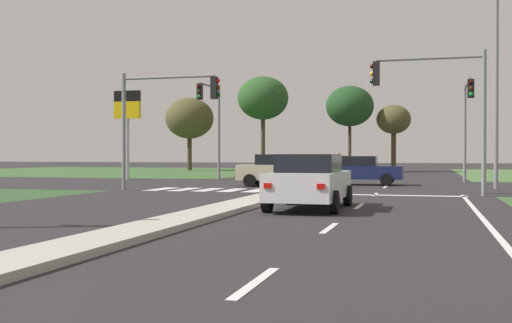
{
  "coord_description": "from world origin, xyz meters",
  "views": [
    {
      "loc": [
        5.55,
        -2.12,
        1.57
      ],
      "look_at": [
        -3.76,
        31.76,
        1.23
      ],
      "focal_mm": 44.09,
      "sensor_mm": 36.0,
      "label": 1
    }
  ],
  "objects_px": {
    "street_lamp_second": "(494,80)",
    "pedestrian_at_median": "(338,162)",
    "treeline_third": "(350,106)",
    "car_grey_second": "(342,164)",
    "car_white_fourth": "(310,181)",
    "traffic_signal_near_right": "(441,97)",
    "car_beige_near": "(280,170)",
    "traffic_signal_far_right": "(467,112)",
    "treeline_near": "(190,118)",
    "traffic_signal_near_left": "(159,109)",
    "traffic_signal_far_left": "(212,114)",
    "treeline_fourth": "(394,120)",
    "fuel_price_totem": "(127,115)",
    "treeline_second": "(263,98)",
    "car_navy_third": "(360,170)"
  },
  "relations": [
    {
      "from": "street_lamp_second",
      "to": "pedestrian_at_median",
      "type": "relative_size",
      "value": 5.49
    },
    {
      "from": "treeline_third",
      "to": "car_grey_second",
      "type": "bearing_deg",
      "value": -104.6
    },
    {
      "from": "car_white_fourth",
      "to": "traffic_signal_near_right",
      "type": "relative_size",
      "value": 0.82
    },
    {
      "from": "car_beige_near",
      "to": "car_grey_second",
      "type": "xyz_separation_m",
      "value": [
        -0.49,
        27.37,
        -0.04
      ]
    },
    {
      "from": "traffic_signal_near_right",
      "to": "traffic_signal_far_right",
      "type": "height_order",
      "value": "traffic_signal_far_right"
    },
    {
      "from": "traffic_signal_near_right",
      "to": "treeline_near",
      "type": "relative_size",
      "value": 0.74
    },
    {
      "from": "pedestrian_at_median",
      "to": "treeline_near",
      "type": "bearing_deg",
      "value": -68.29
    },
    {
      "from": "traffic_signal_near_left",
      "to": "traffic_signal_far_left",
      "type": "distance_m",
      "value": 12.04
    },
    {
      "from": "traffic_signal_near_left",
      "to": "traffic_signal_far_left",
      "type": "relative_size",
      "value": 0.85
    },
    {
      "from": "car_grey_second",
      "to": "traffic_signal_near_right",
      "type": "relative_size",
      "value": 0.82
    },
    {
      "from": "traffic_signal_near_right",
      "to": "traffic_signal_far_left",
      "type": "relative_size",
      "value": 0.91
    },
    {
      "from": "traffic_signal_far_right",
      "to": "street_lamp_second",
      "type": "xyz_separation_m",
      "value": [
        0.91,
        -5.44,
        1.09
      ]
    },
    {
      "from": "street_lamp_second",
      "to": "traffic_signal_far_right",
      "type": "bearing_deg",
      "value": 99.49
    },
    {
      "from": "car_beige_near",
      "to": "treeline_fourth",
      "type": "height_order",
      "value": "treeline_fourth"
    },
    {
      "from": "fuel_price_totem",
      "to": "treeline_fourth",
      "type": "relative_size",
      "value": 0.91
    },
    {
      "from": "street_lamp_second",
      "to": "pedestrian_at_median",
      "type": "bearing_deg",
      "value": 131.93
    },
    {
      "from": "traffic_signal_near_right",
      "to": "street_lamp_second",
      "type": "relative_size",
      "value": 0.62
    },
    {
      "from": "car_white_fourth",
      "to": "treeline_second",
      "type": "height_order",
      "value": "treeline_second"
    },
    {
      "from": "traffic_signal_far_right",
      "to": "car_beige_near",
      "type": "bearing_deg",
      "value": -148.1
    },
    {
      "from": "car_beige_near",
      "to": "fuel_price_totem",
      "type": "distance_m",
      "value": 13.58
    },
    {
      "from": "treeline_second",
      "to": "treeline_third",
      "type": "height_order",
      "value": "treeline_second"
    },
    {
      "from": "traffic_signal_far_right",
      "to": "traffic_signal_far_left",
      "type": "distance_m",
      "value": 15.22
    },
    {
      "from": "treeline_fourth",
      "to": "traffic_signal_near_right",
      "type": "bearing_deg",
      "value": -84.09
    },
    {
      "from": "traffic_signal_near_right",
      "to": "treeline_fourth",
      "type": "xyz_separation_m",
      "value": [
        -3.66,
        35.37,
        1.04
      ]
    },
    {
      "from": "car_beige_near",
      "to": "car_grey_second",
      "type": "distance_m",
      "value": 27.38
    },
    {
      "from": "car_grey_second",
      "to": "treeline_fourth",
      "type": "relative_size",
      "value": 0.72
    },
    {
      "from": "traffic_signal_far_left",
      "to": "pedestrian_at_median",
      "type": "bearing_deg",
      "value": 24.19
    },
    {
      "from": "car_navy_third",
      "to": "treeline_second",
      "type": "bearing_deg",
      "value": -155.87
    },
    {
      "from": "car_beige_near",
      "to": "treeline_third",
      "type": "relative_size",
      "value": 0.52
    },
    {
      "from": "car_white_fourth",
      "to": "traffic_signal_far_left",
      "type": "xyz_separation_m",
      "value": [
        -9.81,
        19.33,
        3.33
      ]
    },
    {
      "from": "street_lamp_second",
      "to": "treeline_near",
      "type": "relative_size",
      "value": 1.2
    },
    {
      "from": "car_beige_near",
      "to": "treeline_third",
      "type": "height_order",
      "value": "treeline_third"
    },
    {
      "from": "car_white_fourth",
      "to": "traffic_signal_near_left",
      "type": "relative_size",
      "value": 0.88
    },
    {
      "from": "traffic_signal_near_right",
      "to": "car_beige_near",
      "type": "bearing_deg",
      "value": 145.47
    },
    {
      "from": "traffic_signal_near_right",
      "to": "fuel_price_totem",
      "type": "relative_size",
      "value": 0.98
    },
    {
      "from": "car_beige_near",
      "to": "street_lamp_second",
      "type": "bearing_deg",
      "value": 91.95
    },
    {
      "from": "car_grey_second",
      "to": "treeline_second",
      "type": "bearing_deg",
      "value": -25.27
    },
    {
      "from": "treeline_near",
      "to": "traffic_signal_far_right",
      "type": "bearing_deg",
      "value": -43.61
    },
    {
      "from": "treeline_second",
      "to": "traffic_signal_near_right",
      "type": "bearing_deg",
      "value": -65.38
    },
    {
      "from": "car_white_fourth",
      "to": "treeline_third",
      "type": "height_order",
      "value": "treeline_third"
    },
    {
      "from": "car_grey_second",
      "to": "treeline_fourth",
      "type": "height_order",
      "value": "treeline_fourth"
    },
    {
      "from": "treeline_fourth",
      "to": "fuel_price_totem",
      "type": "bearing_deg",
      "value": -123.27
    },
    {
      "from": "car_white_fourth",
      "to": "pedestrian_at_median",
      "type": "relative_size",
      "value": 2.77
    },
    {
      "from": "treeline_second",
      "to": "treeline_third",
      "type": "bearing_deg",
      "value": -13.65
    },
    {
      "from": "traffic_signal_far_left",
      "to": "fuel_price_totem",
      "type": "relative_size",
      "value": 1.07
    },
    {
      "from": "traffic_signal_near_right",
      "to": "car_white_fourth",
      "type": "bearing_deg",
      "value": -117.18
    },
    {
      "from": "treeline_fourth",
      "to": "traffic_signal_far_right",
      "type": "bearing_deg",
      "value": -77.81
    },
    {
      "from": "treeline_near",
      "to": "traffic_signal_near_right",
      "type": "bearing_deg",
      "value": -55.67
    },
    {
      "from": "traffic_signal_far_left",
      "to": "car_beige_near",
      "type": "bearing_deg",
      "value": -48.16
    },
    {
      "from": "car_grey_second",
      "to": "car_white_fourth",
      "type": "bearing_deg",
      "value": 96.24
    }
  ]
}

